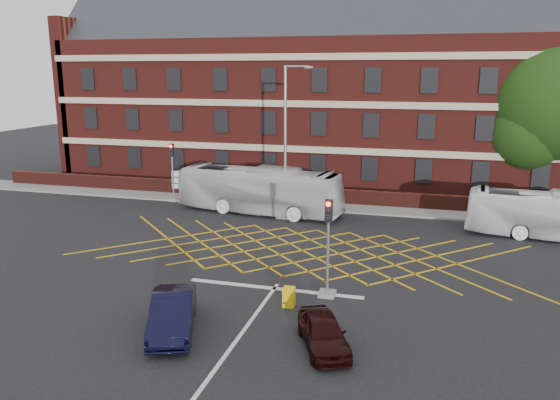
% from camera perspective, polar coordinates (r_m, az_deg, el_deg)
% --- Properties ---
extents(ground, '(120.00, 120.00, 0.00)m').
position_cam_1_polar(ground, '(27.82, 1.41, -6.57)').
color(ground, black).
rests_on(ground, ground).
extents(victorian_building, '(51.00, 12.17, 20.40)m').
position_cam_1_polar(victorian_building, '(47.80, 8.28, 11.26)').
color(victorian_building, '#581B16').
rests_on(victorian_building, ground).
extents(boundary_wall, '(56.00, 0.50, 1.10)m').
position_cam_1_polar(boundary_wall, '(39.91, 5.93, 0.36)').
color(boundary_wall, '#471712').
rests_on(boundary_wall, ground).
extents(far_pavement, '(60.00, 3.00, 0.12)m').
position_cam_1_polar(far_pavement, '(39.06, 5.67, -0.66)').
color(far_pavement, slate).
rests_on(far_pavement, ground).
extents(box_junction_hatching, '(8.22, 8.22, 0.02)m').
position_cam_1_polar(box_junction_hatching, '(29.65, 2.35, -5.28)').
color(box_junction_hatching, '#CC990C').
rests_on(box_junction_hatching, ground).
extents(stop_line, '(8.00, 0.30, 0.02)m').
position_cam_1_polar(stop_line, '(24.66, -0.59, -9.22)').
color(stop_line, silver).
rests_on(stop_line, ground).
extents(centre_line, '(0.15, 14.00, 0.02)m').
position_cam_1_polar(centre_line, '(19.13, -6.17, -16.40)').
color(centre_line, silver).
rests_on(centre_line, ground).
extents(bus_left, '(11.63, 4.21, 3.17)m').
position_cam_1_polar(bus_left, '(37.01, -2.16, 1.04)').
color(bus_left, silver).
rests_on(bus_left, ground).
extents(bus_right, '(10.09, 3.19, 2.76)m').
position_cam_1_polar(bus_right, '(35.11, 26.96, -1.45)').
color(bus_right, white).
rests_on(bus_right, ground).
extents(car_navy, '(2.96, 4.59, 1.43)m').
position_cam_1_polar(car_navy, '(21.04, -11.15, -11.53)').
color(car_navy, black).
rests_on(car_navy, ground).
extents(car_maroon, '(2.70, 3.76, 1.19)m').
position_cam_1_polar(car_maroon, '(19.65, 4.55, -13.58)').
color(car_maroon, black).
rests_on(car_maroon, ground).
extents(deciduous_tree, '(8.90, 8.90, 11.62)m').
position_cam_1_polar(deciduous_tree, '(44.36, 26.30, 8.23)').
color(deciduous_tree, black).
rests_on(deciduous_tree, ground).
extents(traffic_light_near, '(0.70, 0.70, 4.27)m').
position_cam_1_polar(traffic_light_near, '(23.37, 5.01, -5.97)').
color(traffic_light_near, slate).
rests_on(traffic_light_near, ground).
extents(traffic_light_far, '(0.70, 0.70, 4.27)m').
position_cam_1_polar(traffic_light_far, '(41.17, -11.13, 2.31)').
color(traffic_light_far, slate).
rests_on(traffic_light_far, ground).
extents(street_lamp, '(2.25, 1.00, 9.80)m').
position_cam_1_polar(street_lamp, '(35.40, 0.65, 3.55)').
color(street_lamp, slate).
rests_on(street_lamp, ground).
extents(direction_signs, '(1.10, 0.16, 2.20)m').
position_cam_1_polar(direction_signs, '(41.91, -10.54, 1.99)').
color(direction_signs, gray).
rests_on(direction_signs, ground).
extents(utility_cabinet, '(0.46, 0.40, 0.84)m').
position_cam_1_polar(utility_cabinet, '(22.77, 0.93, -10.10)').
color(utility_cabinet, yellow).
rests_on(utility_cabinet, ground).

